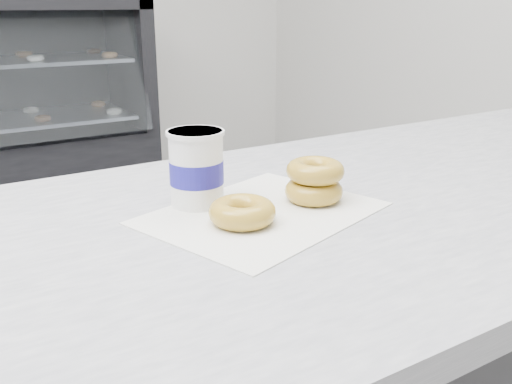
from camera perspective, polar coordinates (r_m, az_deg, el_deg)
wax_paper at (r=0.87m, az=0.64°, el=-2.12°), size 0.40×0.35×0.00m
donut_single at (r=0.82m, az=-1.38°, el=-2.00°), size 0.12×0.12×0.03m
donut_stack at (r=0.92m, az=5.87°, el=1.12°), size 0.12×0.12×0.07m
coffee_cup at (r=0.89m, az=-5.98°, el=2.44°), size 0.11×0.11×0.12m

